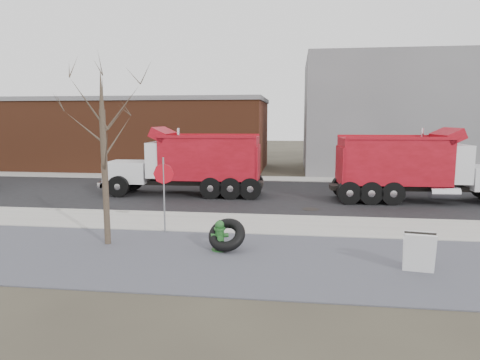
# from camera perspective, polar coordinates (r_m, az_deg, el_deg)

# --- Properties ---
(ground) EXTENTS (120.00, 120.00, 0.00)m
(ground) POSITION_cam_1_polar(r_m,az_deg,el_deg) (15.05, -1.74, -6.21)
(ground) COLOR #383328
(ground) RESTS_ON ground
(gravel_verge) EXTENTS (60.00, 5.00, 0.03)m
(gravel_verge) POSITION_cam_1_polar(r_m,az_deg,el_deg) (11.75, -4.50, -10.32)
(gravel_verge) COLOR slate
(gravel_verge) RESTS_ON ground
(sidewalk) EXTENTS (60.00, 2.50, 0.06)m
(sidewalk) POSITION_cam_1_polar(r_m,az_deg,el_deg) (15.29, -1.59, -5.87)
(sidewalk) COLOR #9E9B93
(sidewalk) RESTS_ON ground
(curb) EXTENTS (60.00, 0.15, 0.11)m
(curb) POSITION_cam_1_polar(r_m,az_deg,el_deg) (16.53, -0.88, -4.70)
(curb) COLOR #9E9B93
(curb) RESTS_ON ground
(road) EXTENTS (60.00, 9.40, 0.02)m
(road) POSITION_cam_1_polar(r_m,az_deg,el_deg) (21.16, 0.97, -1.98)
(road) COLOR black
(road) RESTS_ON ground
(far_sidewalk) EXTENTS (60.00, 2.00, 0.06)m
(far_sidewalk) POSITION_cam_1_polar(r_m,az_deg,el_deg) (26.76, 2.34, 0.19)
(far_sidewalk) COLOR #9E9B93
(far_sidewalk) RESTS_ON ground
(building_grey) EXTENTS (12.00, 10.00, 8.00)m
(building_grey) POSITION_cam_1_polar(r_m,az_deg,el_deg) (33.08, 19.25, 8.17)
(building_grey) COLOR gray
(building_grey) RESTS_ON ground
(building_brick) EXTENTS (20.20, 8.20, 5.30)m
(building_brick) POSITION_cam_1_polar(r_m,az_deg,el_deg) (33.75, -14.10, 6.08)
(building_brick) COLOR brown
(building_brick) RESTS_ON ground
(bare_tree) EXTENTS (3.20, 3.20, 5.20)m
(bare_tree) POSITION_cam_1_polar(r_m,az_deg,el_deg) (13.04, -17.79, 5.85)
(bare_tree) COLOR #382D23
(bare_tree) RESTS_ON ground
(fire_hydrant) EXTENTS (0.51, 0.50, 0.90)m
(fire_hydrant) POSITION_cam_1_polar(r_m,az_deg,el_deg) (12.23, -2.72, -7.59)
(fire_hydrant) COLOR #2B6225
(fire_hydrant) RESTS_ON ground
(truck_tire) EXTENTS (1.21, 1.13, 0.95)m
(truck_tire) POSITION_cam_1_polar(r_m,az_deg,el_deg) (12.24, -1.77, -7.31)
(truck_tire) COLOR black
(truck_tire) RESTS_ON ground
(stop_sign) EXTENTS (0.68, 0.08, 2.50)m
(stop_sign) POSITION_cam_1_polar(r_m,az_deg,el_deg) (14.10, -10.13, -0.17)
(stop_sign) COLOR gray
(stop_sign) RESTS_ON ground
(sandwich_board) EXTENTS (0.78, 0.56, 1.00)m
(sandwich_board) POSITION_cam_1_polar(r_m,az_deg,el_deg) (11.38, 22.77, -8.85)
(sandwich_board) COLOR white
(sandwich_board) RESTS_ON ground
(dump_truck_red_a) EXTENTS (8.19, 2.61, 3.29)m
(dump_truck_red_a) POSITION_cam_1_polar(r_m,az_deg,el_deg) (20.80, 22.31, 1.87)
(dump_truck_red_a) COLOR black
(dump_truck_red_a) RESTS_ON ground
(dump_truck_red_b) EXTENTS (7.80, 2.43, 3.29)m
(dump_truck_red_b) POSITION_cam_1_polar(r_m,az_deg,el_deg) (21.03, -6.53, 2.49)
(dump_truck_red_b) COLOR black
(dump_truck_red_b) RESTS_ON ground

